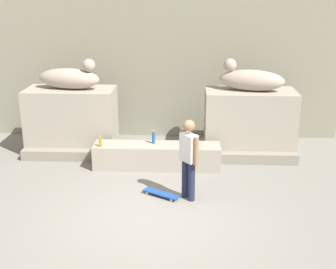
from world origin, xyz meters
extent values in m
plane|color=slate|center=(0.00, 0.00, 0.00)|extent=(40.00, 40.00, 0.00)
cube|color=gray|center=(0.00, 5.15, 3.14)|extent=(9.82, 0.60, 6.29)
cube|color=gray|center=(-2.28, 3.54, 0.83)|extent=(2.24, 1.11, 1.65)
cube|color=gray|center=(2.28, 3.54, 0.83)|extent=(2.24, 1.11, 1.65)
ellipsoid|color=#A29387|center=(-2.28, 3.54, 1.91)|extent=(1.67, 0.83, 0.52)
sphere|color=#A29387|center=(-1.74, 3.45, 2.27)|extent=(0.32, 0.32, 0.32)
ellipsoid|color=#A29387|center=(2.28, 3.54, 1.91)|extent=(1.68, 0.90, 0.52)
sphere|color=#A29387|center=(1.74, 3.66, 2.27)|extent=(0.32, 0.32, 0.32)
cube|color=gray|center=(0.00, 2.47, 0.29)|extent=(2.99, 0.65, 0.58)
cylinder|color=#1E233F|center=(0.68, 0.93, 0.41)|extent=(0.14, 0.14, 0.82)
cylinder|color=#1E233F|center=(0.81, 0.77, 0.41)|extent=(0.14, 0.14, 0.82)
cube|color=silver|center=(0.75, 0.85, 1.10)|extent=(0.38, 0.40, 0.56)
sphere|color=#8C6647|center=(0.75, 0.85, 1.55)|extent=(0.23, 0.23, 0.23)
cylinder|color=#8C6647|center=(0.60, 1.02, 1.09)|extent=(0.09, 0.09, 0.58)
cylinder|color=#8C6647|center=(0.89, 0.68, 1.09)|extent=(0.09, 0.09, 0.58)
cube|color=navy|center=(0.19, 0.92, 0.07)|extent=(0.79, 0.58, 0.02)
cylinder|color=white|center=(0.48, 0.82, 0.03)|extent=(0.06, 0.05, 0.06)
cylinder|color=white|center=(0.41, 0.70, 0.03)|extent=(0.06, 0.05, 0.06)
cylinder|color=white|center=(-0.03, 1.13, 0.03)|extent=(0.06, 0.05, 0.06)
cylinder|color=white|center=(-0.11, 1.01, 0.03)|extent=(0.06, 0.05, 0.06)
cylinder|color=orange|center=(-1.30, 2.29, 0.67)|extent=(0.07, 0.07, 0.18)
cylinder|color=orange|center=(-1.30, 2.29, 0.79)|extent=(0.03, 0.03, 0.06)
cylinder|color=yellow|center=(-1.30, 2.29, 0.82)|extent=(0.04, 0.04, 0.01)
cylinder|color=#1E722D|center=(0.93, 2.43, 0.67)|extent=(0.07, 0.07, 0.20)
cylinder|color=#1E722D|center=(0.93, 2.43, 0.80)|extent=(0.03, 0.03, 0.06)
cylinder|color=yellow|center=(0.93, 2.43, 0.84)|extent=(0.04, 0.04, 0.01)
cylinder|color=#194C99|center=(-0.09, 2.56, 0.70)|extent=(0.07, 0.07, 0.25)
cylinder|color=#194C99|center=(-0.09, 2.56, 0.86)|extent=(0.03, 0.03, 0.06)
cylinder|color=yellow|center=(-0.09, 2.56, 0.89)|extent=(0.04, 0.04, 0.01)
cube|color=gray|center=(0.00, 2.96, 0.13)|extent=(6.80, 0.50, 0.25)
camera|label=1|loc=(0.71, -7.42, 4.12)|focal=47.87mm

